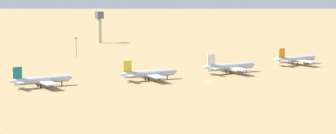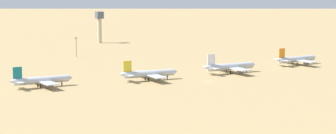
{
  "view_description": "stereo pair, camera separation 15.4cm",
  "coord_description": "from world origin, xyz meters",
  "px_view_note": "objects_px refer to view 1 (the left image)",
  "views": [
    {
      "loc": [
        -200.24,
        -305.11,
        58.55
      ],
      "look_at": [
        -12.38,
        19.59,
        6.0
      ],
      "focal_mm": 77.17,
      "sensor_mm": 36.0,
      "label": 1
    },
    {
      "loc": [
        -200.11,
        -305.19,
        58.55
      ],
      "look_at": [
        -12.38,
        19.59,
        6.0
      ],
      "focal_mm": 77.17,
      "sensor_mm": 36.0,
      "label": 2
    }
  ],
  "objects_px": {
    "parked_jet_white_4": "(230,67)",
    "parked_jet_orange_5": "(296,59)",
    "parked_jet_teal_2": "(41,80)",
    "control_tower": "(99,24)",
    "light_pole_west": "(76,45)",
    "parked_jet_yellow_3": "(149,74)"
  },
  "relations": [
    {
      "from": "parked_jet_white_4",
      "to": "parked_jet_orange_5",
      "type": "distance_m",
      "value": 54.05
    },
    {
      "from": "parked_jet_teal_2",
      "to": "parked_jet_orange_5",
      "type": "bearing_deg",
      "value": 0.04
    },
    {
      "from": "control_tower",
      "to": "light_pole_west",
      "type": "bearing_deg",
      "value": -124.82
    },
    {
      "from": "parked_jet_orange_5",
      "to": "light_pole_west",
      "type": "relative_size",
      "value": 2.6
    },
    {
      "from": "parked_jet_teal_2",
      "to": "control_tower",
      "type": "distance_m",
      "value": 205.81
    },
    {
      "from": "parked_jet_teal_2",
      "to": "parked_jet_yellow_3",
      "type": "height_order",
      "value": "parked_jet_yellow_3"
    },
    {
      "from": "parked_jet_teal_2",
      "to": "parked_jet_yellow_3",
      "type": "distance_m",
      "value": 55.94
    },
    {
      "from": "control_tower",
      "to": "parked_jet_yellow_3",
      "type": "bearing_deg",
      "value": -107.04
    },
    {
      "from": "parked_jet_teal_2",
      "to": "light_pole_west",
      "type": "bearing_deg",
      "value": 58.98
    },
    {
      "from": "parked_jet_teal_2",
      "to": "light_pole_west",
      "type": "xyz_separation_m",
      "value": [
        61.7,
        102.52,
        3.88
      ]
    },
    {
      "from": "parked_jet_yellow_3",
      "to": "parked_jet_white_4",
      "type": "relative_size",
      "value": 0.96
    },
    {
      "from": "parked_jet_white_4",
      "to": "light_pole_west",
      "type": "distance_m",
      "value": 118.93
    },
    {
      "from": "parked_jet_yellow_3",
      "to": "light_pole_west",
      "type": "relative_size",
      "value": 2.64
    },
    {
      "from": "parked_jet_white_4",
      "to": "parked_jet_orange_5",
      "type": "xyz_separation_m",
      "value": [
        53.49,
        7.77,
        -0.21
      ]
    },
    {
      "from": "control_tower",
      "to": "light_pole_west",
      "type": "xyz_separation_m",
      "value": [
        -49.09,
        -70.58,
        -7.1
      ]
    },
    {
      "from": "parked_jet_yellow_3",
      "to": "parked_jet_white_4",
      "type": "distance_m",
      "value": 50.8
    },
    {
      "from": "parked_jet_teal_2",
      "to": "light_pole_west",
      "type": "distance_m",
      "value": 119.72
    },
    {
      "from": "light_pole_west",
      "to": "control_tower",
      "type": "bearing_deg",
      "value": 55.18
    },
    {
      "from": "parked_jet_white_4",
      "to": "light_pole_west",
      "type": "relative_size",
      "value": 2.74
    },
    {
      "from": "parked_jet_teal_2",
      "to": "parked_jet_yellow_3",
      "type": "relative_size",
      "value": 0.99
    },
    {
      "from": "parked_jet_yellow_3",
      "to": "control_tower",
      "type": "height_order",
      "value": "control_tower"
    },
    {
      "from": "parked_jet_teal_2",
      "to": "parked_jet_orange_5",
      "type": "height_order",
      "value": "parked_jet_teal_2"
    }
  ]
}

